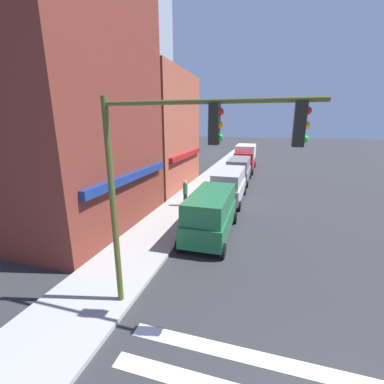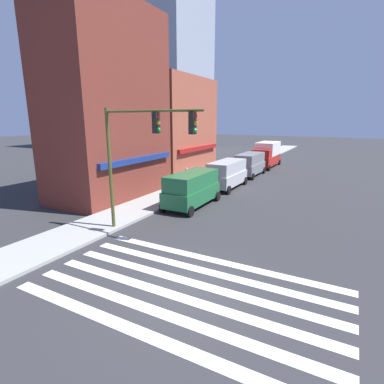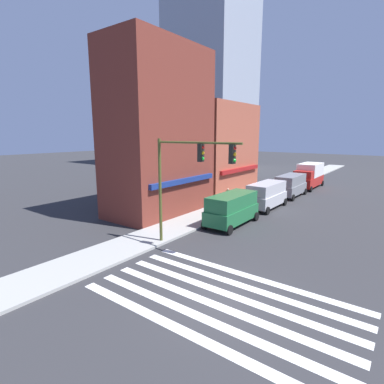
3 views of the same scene
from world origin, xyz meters
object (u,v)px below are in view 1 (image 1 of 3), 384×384
Objects in this scene: van_green at (211,212)px; van_silver at (229,184)px; traffic_signal at (176,165)px; box_truck_red at (245,157)px; pedestrian_green_top at (185,193)px; van_grey at (239,169)px.

van_green is 6.40m from van_silver.
traffic_signal is 1.03× the size of box_truck_red.
van_green is 1.00× the size of van_silver.
van_silver is at bearing -120.22° from pedestrian_green_top.
van_silver is 0.81× the size of box_truck_red.
van_silver is (6.40, 0.00, 0.00)m from van_green.
van_grey is at bearing 0.45° from van_silver.
traffic_signal reaches higher than van_green.
box_truck_red is at bearing -0.08° from van_grey.
van_silver is (12.30, 0.29, -3.39)m from traffic_signal.
van_silver is 1.00× the size of van_grey.
pedestrian_green_top is at bearing 16.52° from traffic_signal.
pedestrian_green_top is at bearing 33.23° from van_green.
van_green and van_grey have the same top height.
pedestrian_green_top is (-15.64, 2.64, -0.51)m from box_truck_red.
van_grey is 9.29m from pedestrian_green_top.
pedestrian_green_top is at bearing 163.40° from van_grey.
van_grey is (18.78, 0.29, -3.39)m from traffic_signal.
traffic_signal is 1.28× the size of van_grey.
traffic_signal reaches higher than van_grey.
van_green is at bearing 2.78° from traffic_signal.
traffic_signal is 12.76m from van_silver.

